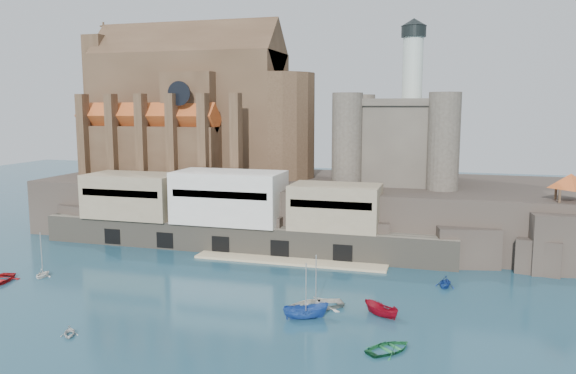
{
  "coord_description": "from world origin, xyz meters",
  "views": [
    {
      "loc": [
        24.98,
        -62.41,
        23.63
      ],
      "look_at": [
        -2.26,
        32.0,
        9.55
      ],
      "focal_mm": 35.0,
      "sensor_mm": 36.0,
      "label": 1
    }
  ],
  "objects_px": {
    "castle_keep": "(399,136)",
    "boat_2": "(306,318)",
    "pavilion": "(571,183)",
    "church": "(197,114)",
    "boat_1": "(69,335)"
  },
  "relations": [
    {
      "from": "castle_keep",
      "to": "boat_2",
      "type": "xyz_separation_m",
      "value": [
        -5.93,
        -44.82,
        -18.31
      ]
    },
    {
      "from": "church",
      "to": "pavilion",
      "type": "height_order",
      "value": "church"
    },
    {
      "from": "castle_keep",
      "to": "church",
      "type": "bearing_deg",
      "value": 178.89
    },
    {
      "from": "castle_keep",
      "to": "boat_1",
      "type": "relative_size",
      "value": 11.23
    },
    {
      "from": "castle_keep",
      "to": "boat_2",
      "type": "distance_m",
      "value": 48.78
    },
    {
      "from": "church",
      "to": "boat_1",
      "type": "bearing_deg",
      "value": -78.36
    },
    {
      "from": "castle_keep",
      "to": "pavilion",
      "type": "distance_m",
      "value": 30.5
    },
    {
      "from": "pavilion",
      "to": "boat_1",
      "type": "height_order",
      "value": "pavilion"
    },
    {
      "from": "pavilion",
      "to": "church",
      "type": "bearing_deg",
      "value": 166.52
    },
    {
      "from": "church",
      "to": "boat_1",
      "type": "distance_m",
      "value": 62.35
    },
    {
      "from": "pavilion",
      "to": "boat_2",
      "type": "bearing_deg",
      "value": -136.96
    },
    {
      "from": "castle_keep",
      "to": "pavilion",
      "type": "bearing_deg",
      "value": -30.18
    },
    {
      "from": "church",
      "to": "boat_2",
      "type": "xyz_separation_m",
      "value": [
        34.28,
        -45.59,
        -22.13
      ]
    },
    {
      "from": "church",
      "to": "pavilion",
      "type": "bearing_deg",
      "value": -13.48
    },
    {
      "from": "church",
      "to": "boat_2",
      "type": "relative_size",
      "value": 8.96
    }
  ]
}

